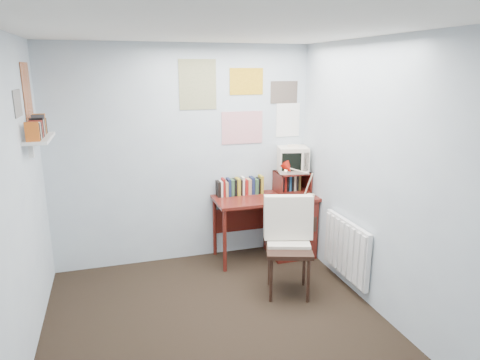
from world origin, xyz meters
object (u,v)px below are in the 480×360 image
at_px(desk_chair, 289,250).
at_px(wall_shelf, 39,138).
at_px(crt_tv, 292,158).
at_px(desk, 286,223).
at_px(radiator, 346,249).
at_px(desk_lamp, 311,182).
at_px(tv_riser, 292,182).

relative_size(desk_chair, wall_shelf, 1.54).
height_order(desk_chair, crt_tv, crt_tv).
bearing_deg(desk, radiator, -72.76).
relative_size(desk_chair, crt_tv, 2.74).
relative_size(desk, desk_lamp, 3.28).
bearing_deg(desk_chair, desk_lamp, 70.29).
distance_m(desk, tv_riser, 0.51).
bearing_deg(desk, tv_riser, 42.96).
bearing_deg(desk_chair, desk, 87.60).
height_order(desk_chair, tv_riser, tv_riser).
distance_m(desk_lamp, wall_shelf, 2.91).
bearing_deg(wall_shelf, desk_chair, -13.15).
distance_m(desk_chair, desk_lamp, 1.06).
bearing_deg(wall_shelf, radiator, -10.89).
bearing_deg(crt_tv, tv_riser, -90.85).
relative_size(desk, desk_chair, 1.25).
bearing_deg(desk_lamp, crt_tv, 112.36).
relative_size(desk, crt_tv, 3.43).
distance_m(desk_lamp, crt_tv, 0.38).
xyz_separation_m(tv_riser, wall_shelf, (-2.69, -0.49, 0.74)).
bearing_deg(radiator, wall_shelf, 169.11).
height_order(desk_lamp, tv_riser, desk_lamp).
bearing_deg(desk_chair, radiator, 15.93).
xyz_separation_m(desk, desk_chair, (-0.35, -0.90, 0.07)).
bearing_deg(radiator, tv_riser, 99.28).
relative_size(desk, tv_riser, 3.00).
relative_size(crt_tv, wall_shelf, 0.56).
height_order(desk, desk_chair, desk_chair).
distance_m(radiator, wall_shelf, 3.15).
xyz_separation_m(desk, wall_shelf, (-2.57, -0.38, 1.21)).
relative_size(desk_lamp, crt_tv, 1.05).
distance_m(desk_chair, crt_tv, 1.33).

